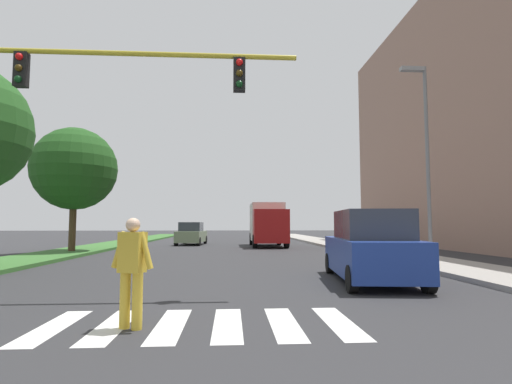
{
  "coord_description": "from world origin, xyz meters",
  "views": [
    {
      "loc": [
        0.5,
        2.21,
        1.59
      ],
      "look_at": [
        1.53,
        18.57,
        2.93
      ],
      "focal_mm": 27.66,
      "sensor_mm": 36.0,
      "label": 1
    }
  ],
  "objects_px": {
    "suv_crossing": "(371,248)",
    "pedestrian_performer": "(132,267)",
    "truck_box_delivery": "(268,223)",
    "sedan_midblock": "(191,234)",
    "street_lamp_right": "(425,145)",
    "traffic_light_gantry": "(19,101)",
    "tree_far": "(75,169)"
  },
  "relations": [
    {
      "from": "street_lamp_right",
      "to": "truck_box_delivery",
      "type": "xyz_separation_m",
      "value": [
        -4.71,
        14.01,
        -2.96
      ]
    },
    {
      "from": "traffic_light_gantry",
      "to": "sedan_midblock",
      "type": "xyz_separation_m",
      "value": [
        1.77,
        21.65,
        -3.57
      ]
    },
    {
      "from": "street_lamp_right",
      "to": "truck_box_delivery",
      "type": "distance_m",
      "value": 15.07
    },
    {
      "from": "street_lamp_right",
      "to": "truck_box_delivery",
      "type": "height_order",
      "value": "street_lamp_right"
    },
    {
      "from": "tree_far",
      "to": "sedan_midblock",
      "type": "height_order",
      "value": "tree_far"
    },
    {
      "from": "traffic_light_gantry",
      "to": "truck_box_delivery",
      "type": "xyz_separation_m",
      "value": [
        7.43,
        19.31,
        -2.73
      ]
    },
    {
      "from": "pedestrian_performer",
      "to": "sedan_midblock",
      "type": "relative_size",
      "value": 0.4
    },
    {
      "from": "traffic_light_gantry",
      "to": "suv_crossing",
      "type": "distance_m",
      "value": 9.51
    },
    {
      "from": "tree_far",
      "to": "suv_crossing",
      "type": "relative_size",
      "value": 1.4
    },
    {
      "from": "sedan_midblock",
      "to": "truck_box_delivery",
      "type": "xyz_separation_m",
      "value": [
        5.67,
        -2.33,
        0.84
      ]
    },
    {
      "from": "traffic_light_gantry",
      "to": "pedestrian_performer",
      "type": "bearing_deg",
      "value": -40.24
    },
    {
      "from": "pedestrian_performer",
      "to": "sedan_midblock",
      "type": "distance_m",
      "value": 24.48
    },
    {
      "from": "tree_far",
      "to": "sedan_midblock",
      "type": "relative_size",
      "value": 1.57
    },
    {
      "from": "suv_crossing",
      "to": "tree_far",
      "type": "bearing_deg",
      "value": 138.22
    },
    {
      "from": "pedestrian_performer",
      "to": "sedan_midblock",
      "type": "height_order",
      "value": "sedan_midblock"
    },
    {
      "from": "pedestrian_performer",
      "to": "tree_far",
      "type": "bearing_deg",
      "value": 114.18
    },
    {
      "from": "traffic_light_gantry",
      "to": "street_lamp_right",
      "type": "bearing_deg",
      "value": 23.6
    },
    {
      "from": "tree_far",
      "to": "traffic_light_gantry",
      "type": "distance_m",
      "value": 13.41
    },
    {
      "from": "suv_crossing",
      "to": "pedestrian_performer",
      "type": "bearing_deg",
      "value": -139.83
    },
    {
      "from": "street_lamp_right",
      "to": "pedestrian_performer",
      "type": "height_order",
      "value": "street_lamp_right"
    },
    {
      "from": "suv_crossing",
      "to": "truck_box_delivery",
      "type": "bearing_deg",
      "value": 94.08
    },
    {
      "from": "tree_far",
      "to": "suv_crossing",
      "type": "height_order",
      "value": "tree_far"
    },
    {
      "from": "street_lamp_right",
      "to": "pedestrian_performer",
      "type": "distance_m",
      "value": 12.54
    },
    {
      "from": "suv_crossing",
      "to": "truck_box_delivery",
      "type": "distance_m",
      "value": 17.6
    },
    {
      "from": "pedestrian_performer",
      "to": "truck_box_delivery",
      "type": "distance_m",
      "value": 22.49
    },
    {
      "from": "pedestrian_performer",
      "to": "truck_box_delivery",
      "type": "height_order",
      "value": "truck_box_delivery"
    },
    {
      "from": "street_lamp_right",
      "to": "sedan_midblock",
      "type": "xyz_separation_m",
      "value": [
        -10.38,
        16.34,
        -3.8
      ]
    },
    {
      "from": "tree_far",
      "to": "traffic_light_gantry",
      "type": "bearing_deg",
      "value": -73.79
    },
    {
      "from": "tree_far",
      "to": "truck_box_delivery",
      "type": "height_order",
      "value": "tree_far"
    },
    {
      "from": "truck_box_delivery",
      "to": "suv_crossing",
      "type": "bearing_deg",
      "value": -85.92
    },
    {
      "from": "street_lamp_right",
      "to": "tree_far",
      "type": "bearing_deg",
      "value": 154.54
    },
    {
      "from": "pedestrian_performer",
      "to": "truck_box_delivery",
      "type": "bearing_deg",
      "value": 79.38
    }
  ]
}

